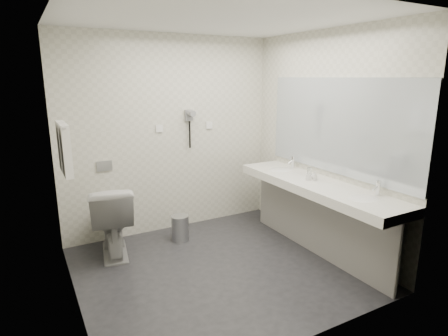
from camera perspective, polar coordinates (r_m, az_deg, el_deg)
floor at (r=4.11m, az=-0.85°, el=-15.08°), size 2.80×2.80×0.00m
ceiling at (r=3.64m, az=-1.00°, el=21.96°), size 2.80×2.80×0.00m
wall_back at (r=4.84m, az=-8.18°, el=4.93°), size 2.80×0.00×2.80m
wall_front at (r=2.63m, az=12.51°, el=-2.71°), size 2.80×0.00×2.80m
wall_left at (r=3.27m, az=-23.10°, el=-0.26°), size 0.00×2.60×2.60m
wall_right at (r=4.49m, az=15.10°, el=3.91°), size 0.00×2.60×2.60m
vanity_counter at (r=4.26m, az=13.90°, el=-2.74°), size 0.55×2.20×0.10m
vanity_panel at (r=4.42m, az=13.82°, el=-7.99°), size 0.03×2.15×0.75m
vanity_post_near at (r=3.81m, az=24.99°, el=-12.51°), size 0.06×0.06×0.75m
vanity_post_far at (r=5.19m, az=6.31°, el=-4.35°), size 0.06×0.06×0.75m
mirror at (r=4.31m, az=16.96°, el=6.09°), size 0.02×2.20×1.05m
basin_near at (r=3.83m, az=20.51°, el=-4.57°), size 0.40×0.31×0.05m
basin_far at (r=4.73m, az=8.62°, el=-0.42°), size 0.40×0.31×0.05m
faucet_near at (r=3.95m, az=22.48°, el=-2.83°), size 0.04×0.04×0.15m
faucet_far at (r=4.83m, az=10.50°, el=0.89°), size 0.04×0.04×0.15m
soap_bottle_a at (r=4.29m, az=12.75°, el=-1.18°), size 0.06×0.06×0.10m
soap_bottle_b at (r=4.36m, az=13.60°, el=-1.08°), size 0.09×0.09×0.09m
soap_bottle_c at (r=4.28m, az=13.75°, el=-1.20°), size 0.05×0.05×0.11m
glass_left at (r=4.49m, az=12.91°, el=-0.54°), size 0.07×0.07×0.10m
toilet at (r=4.45m, az=-16.76°, el=-7.50°), size 0.59×0.88×0.82m
flush_plate at (r=4.66m, az=-17.80°, el=0.30°), size 0.18×0.02×0.12m
pedal_bin at (r=4.71m, az=-6.73°, el=-9.17°), size 0.29×0.29×0.30m
bin_lid at (r=4.65m, az=-6.78°, el=-7.36°), size 0.22×0.22×0.02m
towel_rail at (r=3.77m, az=-23.70°, el=6.04°), size 0.02×0.62×0.02m
towel_near at (r=3.66m, az=-23.00°, el=2.43°), size 0.07×0.24×0.48m
towel_far at (r=3.94m, az=-23.45°, el=3.11°), size 0.07×0.24×0.48m
dryer_cradle at (r=4.88m, az=-5.39°, el=8.03°), size 0.10×0.04×0.14m
dryer_barrel at (r=4.81m, az=-5.06°, el=8.32°), size 0.08×0.14×0.08m
dryer_cord at (r=4.89m, az=-5.25°, el=5.11°), size 0.02×0.02×0.35m
switch_plate_a at (r=4.77m, az=-9.87°, el=5.95°), size 0.09×0.02×0.09m
switch_plate_b at (r=5.04m, az=-2.28°, el=6.55°), size 0.09×0.02×0.09m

